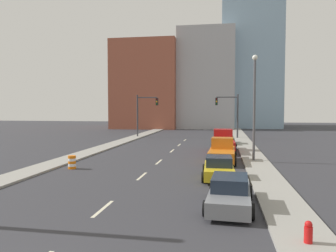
{
  "coord_description": "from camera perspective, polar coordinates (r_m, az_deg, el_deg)",
  "views": [
    {
      "loc": [
        5.08,
        -5.81,
        4.34
      ],
      "look_at": [
        -1.5,
        33.55,
        2.2
      ],
      "focal_mm": 35.0,
      "sensor_mm": 36.0,
      "label": 1
    }
  ],
  "objects": [
    {
      "name": "lane_stripe_at_33m",
      "position": [
        39.06,
        1.96,
        -3.31
      ],
      "size": [
        0.16,
        2.4,
        0.01
      ],
      "primitive_type": "cube",
      "color": "beige",
      "rests_on": "ground"
    },
    {
      "name": "sedan_yellow",
      "position": [
        20.65,
        8.84,
        -7.29
      ],
      "size": [
        2.16,
        4.27,
        1.39
      ],
      "rotation": [
        0.0,
        0.0,
        0.03
      ],
      "color": "gold",
      "rests_on": "ground"
    },
    {
      "name": "sedan_green",
      "position": [
        40.23,
        10.03,
        -2.19
      ],
      "size": [
        2.17,
        4.48,
        1.51
      ],
      "rotation": [
        0.0,
        0.0,
        -0.02
      ],
      "color": "#1E6033",
      "rests_on": "ground"
    },
    {
      "name": "traffic_barrel",
      "position": [
        24.65,
        -16.37,
        -6.07
      ],
      "size": [
        0.56,
        0.56,
        0.95
      ],
      "color": "orange",
      "rests_on": "ground"
    },
    {
      "name": "lane_stripe_at_39m",
      "position": [
        45.08,
        2.98,
        -2.45
      ],
      "size": [
        0.16,
        2.4,
        0.01
      ],
      "primitive_type": "cube",
      "color": "beige",
      "rests_on": "ground"
    },
    {
      "name": "traffic_signal_left",
      "position": [
        49.62,
        -4.38,
        2.73
      ],
      "size": [
        3.32,
        0.35,
        6.39
      ],
      "color": "#38383D",
      "rests_on": "ground"
    },
    {
      "name": "lane_stripe_at_20m",
      "position": [
        26.71,
        -1.61,
        -6.27
      ],
      "size": [
        0.16,
        2.4,
        0.01
      ],
      "primitive_type": "cube",
      "color": "beige",
      "rests_on": "ground"
    },
    {
      "name": "lane_stripe_at_7m",
      "position": [
        14.88,
        -11.25,
        -13.93
      ],
      "size": [
        0.16,
        2.4,
        0.01
      ],
      "primitive_type": "cube",
      "color": "beige",
      "rests_on": "ground"
    },
    {
      "name": "lane_stripe_at_27m",
      "position": [
        33.62,
        0.72,
        -4.34
      ],
      "size": [
        0.16,
        2.4,
        0.01
      ],
      "primitive_type": "cube",
      "color": "beige",
      "rests_on": "ground"
    },
    {
      "name": "fire_hydrant",
      "position": [
        11.63,
        23.25,
        -16.9
      ],
      "size": [
        0.26,
        0.26,
        0.84
      ],
      "color": "red",
      "rests_on": "ground"
    },
    {
      "name": "traffic_signal_right",
      "position": [
        48.19,
        11.0,
        2.67
      ],
      "size": [
        3.32,
        0.35,
        6.39
      ],
      "color": "#38383D",
      "rests_on": "ground"
    },
    {
      "name": "sidewalk_right",
      "position": [
        53.95,
        12.31,
        -1.55
      ],
      "size": [
        2.08,
        95.8,
        0.13
      ],
      "color": "gray",
      "rests_on": "ground"
    },
    {
      "name": "sedan_gray",
      "position": [
        14.9,
        10.71,
        -11.37
      ],
      "size": [
        2.21,
        4.87,
        1.38
      ],
      "rotation": [
        0.0,
        0.0,
        -0.06
      ],
      "color": "slate",
      "rests_on": "ground"
    },
    {
      "name": "building_glass_right",
      "position": [
        82.33,
        13.94,
        10.01
      ],
      "size": [
        13.0,
        20.0,
        28.85
      ],
      "color": "#8CADC6",
      "rests_on": "ground"
    },
    {
      "name": "street_lamp",
      "position": [
        27.32,
        14.81,
        4.32
      ],
      "size": [
        0.44,
        0.44,
        8.62
      ],
      "color": "#4C4C51",
      "rests_on": "ground"
    },
    {
      "name": "pickup_truck_red",
      "position": [
        33.13,
        9.56,
        -2.92
      ],
      "size": [
        2.49,
        6.08,
        2.25
      ],
      "rotation": [
        0.0,
        0.0,
        0.02
      ],
      "color": "red",
      "rests_on": "ground"
    },
    {
      "name": "pickup_truck_orange",
      "position": [
        26.86,
        9.4,
        -4.55
      ],
      "size": [
        2.4,
        5.35,
        1.94
      ],
      "rotation": [
        0.0,
        0.0,
        -0.04
      ],
      "color": "orange",
      "rests_on": "ground"
    },
    {
      "name": "building_brick_left",
      "position": [
        75.5,
        -3.3,
        6.94
      ],
      "size": [
        14.0,
        16.0,
        18.89
      ],
      "color": "#9E513D",
      "rests_on": "ground"
    },
    {
      "name": "building_office_center",
      "position": [
        77.81,
        6.86,
        7.72
      ],
      "size": [
        12.0,
        20.0,
        21.36
      ],
      "color": "#A8A8AD",
      "rests_on": "ground"
    },
    {
      "name": "sidewalk_left",
      "position": [
        55.39,
        -3.95,
        -1.36
      ],
      "size": [
        2.08,
        95.8,
        0.13
      ],
      "color": "gray",
      "rests_on": "ground"
    },
    {
      "name": "lane_stripe_at_14m",
      "position": [
        21.27,
        -4.58,
        -8.7
      ],
      "size": [
        0.16,
        2.4,
        0.01
      ],
      "primitive_type": "cube",
      "color": "beige",
      "rests_on": "ground"
    }
  ]
}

